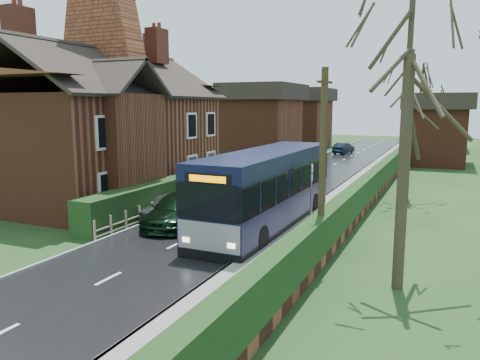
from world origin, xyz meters
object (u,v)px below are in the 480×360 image
at_px(car_silver, 166,206).
at_px(bus_stop_sign, 311,185).
at_px(bus, 267,189).
at_px(telegraph_pole, 322,169).
at_px(car_green, 177,210).
at_px(brick_house, 108,124).

distance_m(car_silver, bus_stop_sign, 7.09).
xyz_separation_m(bus, telegraph_pole, (3.60, -4.36, 1.67)).
bearing_deg(telegraph_pole, car_green, 176.91).
xyz_separation_m(bus, car_green, (-3.80, -1.63, -1.00)).
distance_m(bus_stop_sign, telegraph_pole, 5.77).
height_order(bus, car_green, bus).
distance_m(brick_house, bus_stop_sign, 13.07).
distance_m(brick_house, bus, 11.52).
bearing_deg(brick_house, car_green, -29.83).
distance_m(brick_house, car_silver, 7.69).
bearing_deg(brick_house, bus, -12.71).
distance_m(brick_house, telegraph_pole, 16.09).
height_order(car_silver, car_green, car_green).
height_order(bus, telegraph_pole, telegraph_pole).
bearing_deg(car_silver, bus, 20.68).
relative_size(car_silver, car_green, 0.75).
bearing_deg(car_silver, car_green, -25.62).
bearing_deg(car_green, car_silver, 130.51).
bearing_deg(bus, telegraph_pole, -49.88).
bearing_deg(car_green, bus_stop_sign, 13.62).
height_order(brick_house, car_green, brick_house).
xyz_separation_m(car_green, bus_stop_sign, (5.60, 2.53, 1.17)).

